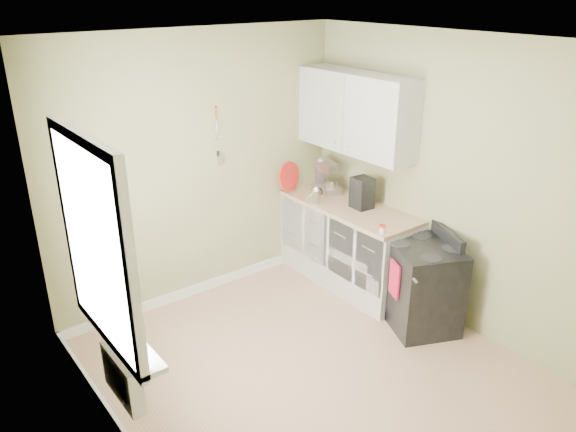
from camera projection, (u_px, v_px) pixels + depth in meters
floor at (315, 374)px, 4.77m from camera, size 3.20×3.60×0.02m
ceiling at (323, 40)px, 3.72m from camera, size 3.20×3.60×0.02m
wall_back at (200, 169)px, 5.57m from camera, size 3.20×0.02×2.70m
wall_left at (113, 294)px, 3.34m from camera, size 0.02×3.60×2.70m
wall_right at (452, 184)px, 5.15m from camera, size 0.02×3.60×2.70m
base_cabinets at (348, 246)px, 6.06m from camera, size 0.60×1.60×0.87m
countertop at (349, 207)px, 5.88m from camera, size 0.64×1.60×0.04m
upper_cabinets at (356, 113)px, 5.66m from camera, size 0.35×1.40×0.80m
window at (95, 246)px, 3.50m from camera, size 0.06×1.14×1.44m
window_sill at (118, 332)px, 3.80m from camera, size 0.18×1.14×0.04m
radiator at (123, 377)px, 3.87m from camera, size 0.12×0.50×0.35m
wall_utensils at (218, 146)px, 5.58m from camera, size 0.02×0.14×0.58m
stove at (422, 285)px, 5.29m from camera, size 0.84×0.85×0.95m
stand_mixer at (327, 178)px, 6.18m from camera, size 0.25×0.34×0.38m
kettle at (316, 195)px, 5.89m from camera, size 0.18×0.11×0.18m
coffee_maker at (362, 194)px, 5.75m from camera, size 0.20×0.22×0.32m
red_tray at (289, 177)px, 6.20m from camera, size 0.34×0.14×0.34m
jar at (382, 229)px, 5.21m from camera, size 0.07×0.07×0.07m
plant_a at (130, 324)px, 3.58m from camera, size 0.19×0.17×0.30m
plant_b at (110, 302)px, 3.83m from camera, size 0.16×0.19×0.30m
plant_c at (108, 301)px, 3.85m from camera, size 0.21×0.21×0.30m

